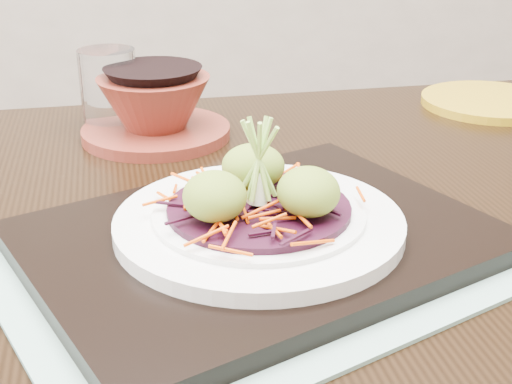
{
  "coord_description": "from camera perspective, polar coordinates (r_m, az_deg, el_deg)",
  "views": [
    {
      "loc": [
        -0.07,
        -0.65,
        1.02
      ],
      "look_at": [
        -0.01,
        -0.12,
        0.79
      ],
      "focal_mm": 50.0,
      "sensor_mm": 36.0,
      "label": 1
    }
  ],
  "objects": [
    {
      "name": "serving_tray",
      "position": [
        0.58,
        0.24,
        -3.79
      ],
      "size": [
        0.44,
        0.4,
        0.02
      ],
      "primitive_type": "cube",
      "rotation": [
        0.0,
        0.0,
        0.45
      ],
      "color": "black",
      "rests_on": "placemat"
    },
    {
      "name": "water_glass",
      "position": [
        0.88,
        -11.68,
        8.02
      ],
      "size": [
        0.08,
        0.08,
        0.1
      ],
      "primitive_type": "cylinder",
      "rotation": [
        0.0,
        0.0,
        0.16
      ],
      "color": "white",
      "rests_on": "dining_table"
    },
    {
      "name": "scallion_garnish",
      "position": [
        0.55,
        0.25,
        2.31
      ],
      "size": [
        0.05,
        0.05,
        0.08
      ],
      "primitive_type": null,
      "color": "#9ACC51",
      "rests_on": "cabbage_bed"
    },
    {
      "name": "cabbage_bed",
      "position": [
        0.57,
        0.24,
        -1.32
      ],
      "size": [
        0.15,
        0.15,
        0.01
      ],
      "primitive_type": "cylinder",
      "color": "black",
      "rests_on": "white_plate"
    },
    {
      "name": "white_plate",
      "position": [
        0.57,
        0.24,
        -2.39
      ],
      "size": [
        0.23,
        0.23,
        0.02
      ],
      "color": "white",
      "rests_on": "serving_tray"
    },
    {
      "name": "dining_table",
      "position": [
        0.69,
        -1.84,
        -9.66
      ],
      "size": [
        1.25,
        0.89,
        0.74
      ],
      "rotation": [
        0.0,
        0.0,
        0.09
      ],
      "color": "black",
      "rests_on": "ground"
    },
    {
      "name": "terracotta_bowl_set",
      "position": [
        0.84,
        -8.08,
        6.46
      ],
      "size": [
        0.21,
        0.21,
        0.07
      ],
      "rotation": [
        0.0,
        0.0,
        -0.23
      ],
      "color": "maroon",
      "rests_on": "dining_table"
    },
    {
      "name": "placemat",
      "position": [
        0.58,
        0.24,
        -4.65
      ],
      "size": [
        0.51,
        0.47,
        0.0
      ],
      "primitive_type": "cube",
      "rotation": [
        0.0,
        0.0,
        0.45
      ],
      "color": "#88B09A",
      "rests_on": "dining_table"
    },
    {
      "name": "guacamole_scoops",
      "position": [
        0.56,
        0.25,
        0.59
      ],
      "size": [
        0.13,
        0.11,
        0.04
      ],
      "color": "olive",
      "rests_on": "cabbage_bed"
    },
    {
      "name": "carrot_julienne",
      "position": [
        0.56,
        0.24,
        -0.66
      ],
      "size": [
        0.18,
        0.18,
        0.01
      ],
      "primitive_type": null,
      "color": "#D74503",
      "rests_on": "cabbage_bed"
    },
    {
      "name": "yellow_plate",
      "position": [
        1.02,
        18.21,
        6.89
      ],
      "size": [
        0.2,
        0.2,
        0.01
      ],
      "primitive_type": "cylinder",
      "rotation": [
        0.0,
        0.0,
        0.08
      ],
      "color": "#A27B12",
      "rests_on": "dining_table"
    }
  ]
}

